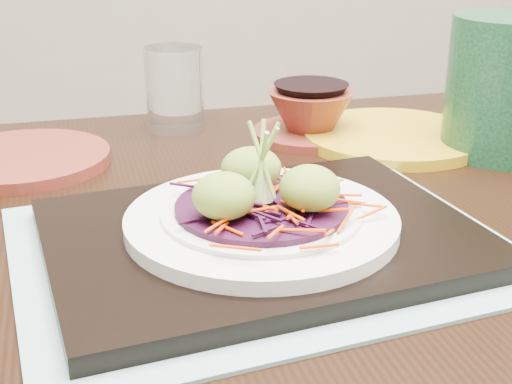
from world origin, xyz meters
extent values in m
cube|color=black|center=(-0.07, -0.04, 0.73)|extent=(1.22, 0.83, 0.04)
cube|color=black|center=(0.47, 0.33, 0.35)|extent=(0.06, 0.06, 0.71)
cube|color=#84AB9A|center=(-0.08, -0.09, 0.75)|extent=(0.45, 0.37, 0.00)
cube|color=black|center=(-0.08, -0.09, 0.76)|extent=(0.39, 0.31, 0.02)
cylinder|color=silver|center=(-0.08, -0.09, 0.77)|extent=(0.23, 0.23, 0.01)
cylinder|color=silver|center=(-0.08, -0.09, 0.78)|extent=(0.17, 0.17, 0.01)
cylinder|color=#2F0924|center=(-0.08, -0.09, 0.79)|extent=(0.15, 0.15, 0.01)
ellipsoid|color=olive|center=(-0.12, -0.11, 0.81)|extent=(0.06, 0.06, 0.04)
ellipsoid|color=olive|center=(-0.05, -0.11, 0.81)|extent=(0.06, 0.06, 0.04)
ellipsoid|color=olive|center=(-0.08, -0.05, 0.81)|extent=(0.06, 0.06, 0.04)
cylinder|color=maroon|center=(-0.30, 0.18, 0.76)|extent=(0.25, 0.25, 0.01)
cylinder|color=white|center=(-0.11, 0.28, 0.80)|extent=(0.09, 0.09, 0.11)
cylinder|color=maroon|center=(0.05, 0.20, 0.75)|extent=(0.18, 0.18, 0.01)
cylinder|color=#AF8913|center=(0.15, 0.16, 0.76)|extent=(0.26, 0.26, 0.01)
cylinder|color=#1B4D28|center=(0.25, 0.09, 0.83)|extent=(0.14, 0.14, 0.16)
camera|label=1|loc=(-0.22, -0.62, 1.02)|focal=50.00mm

